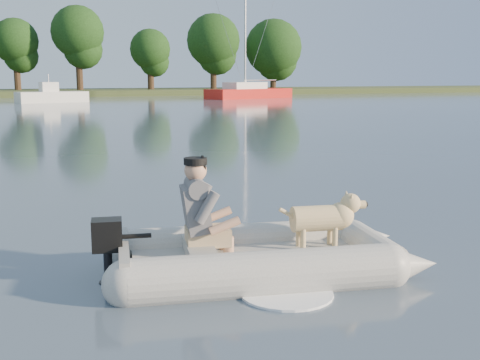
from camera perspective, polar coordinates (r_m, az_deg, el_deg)
name	(u,v)px	position (r m, az deg, el deg)	size (l,w,h in m)	color
water	(297,282)	(6.48, 5.45, -9.59)	(160.00, 160.00, 0.00)	slate
shore_bank	(43,93)	(67.57, -18.21, 7.83)	(160.00, 12.00, 0.70)	#47512D
treeline	(2,41)	(66.69, -21.68, 12.11)	(71.02, 7.35, 9.27)	#332316
dinghy	(262,220)	(6.59, 2.12, -3.83)	(4.65, 3.20, 1.39)	#9A9A95
man	(198,206)	(6.47, -4.01, -2.43)	(0.73, 0.62, 1.08)	#5F5E63
dog	(317,223)	(6.84, 7.31, -4.05)	(0.93, 0.33, 0.62)	tan
outboard_motor	(108,254)	(6.49, -12.43, -6.87)	(0.41, 0.29, 0.79)	black
motorboat	(52,89)	(50.31, -17.43, 8.24)	(5.55, 2.14, 2.35)	white
sailboat	(249,93)	(56.67, 0.82, 8.29)	(9.24, 5.83, 12.22)	red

